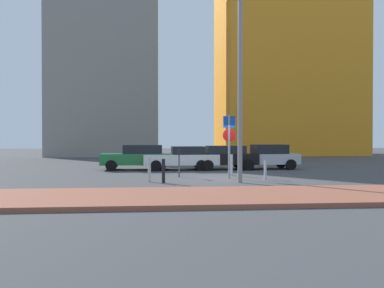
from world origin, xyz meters
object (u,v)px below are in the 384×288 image
(parked_car_black, at_px, (223,157))
(parking_sign_post, at_px, (229,139))
(parking_meter, at_px, (179,159))
(parked_car_silver, at_px, (265,156))
(traffic_bollard_far, at_px, (265,170))
(parked_car_green, at_px, (138,157))
(parked_car_white, at_px, (182,158))
(traffic_bollard_mid, at_px, (231,165))
(traffic_bollard_near, at_px, (163,171))
(traffic_bollard_edge, at_px, (149,170))
(street_lamp, at_px, (240,73))

(parked_car_black, distance_m, parking_sign_post, 5.54)
(parking_meter, bearing_deg, parked_car_black, 56.61)
(parked_car_black, bearing_deg, parking_meter, -123.39)
(parked_car_silver, xyz_separation_m, traffic_bollard_far, (-1.71, -5.99, -0.35))
(parked_car_silver, height_order, traffic_bollard_far, parked_car_silver)
(parked_car_green, height_order, parking_sign_post, parking_sign_post)
(parked_car_white, xyz_separation_m, traffic_bollard_mid, (2.24, -3.84, -0.20))
(parking_meter, relative_size, traffic_bollard_far, 1.60)
(parked_car_white, xyz_separation_m, parking_sign_post, (1.87, -5.24, 1.13))
(traffic_bollard_far, bearing_deg, traffic_bollard_mid, 122.75)
(traffic_bollard_near, bearing_deg, parked_car_white, 79.72)
(traffic_bollard_far, bearing_deg, parked_car_silver, 74.05)
(parking_sign_post, relative_size, traffic_bollard_near, 2.91)
(parking_sign_post, height_order, traffic_bollard_edge, parking_sign_post)
(parked_car_black, bearing_deg, traffic_bollard_mid, -94.05)
(traffic_bollard_edge, bearing_deg, parking_sign_post, 15.72)
(parked_car_black, bearing_deg, traffic_bollard_edge, -124.01)
(parked_car_silver, bearing_deg, parking_meter, -140.76)
(street_lamp, height_order, traffic_bollard_near, street_lamp)
(traffic_bollard_near, bearing_deg, parking_sign_post, 25.34)
(parked_car_silver, relative_size, traffic_bollard_near, 4.16)
(parked_car_black, distance_m, parked_car_silver, 2.65)
(traffic_bollard_mid, bearing_deg, parking_sign_post, -104.72)
(traffic_bollard_near, bearing_deg, street_lamp, -3.16)
(traffic_bollard_mid, bearing_deg, traffic_bollard_edge, -148.97)
(parking_sign_post, xyz_separation_m, traffic_bollard_mid, (0.37, 1.40, -1.33))
(street_lamp, height_order, traffic_bollard_far, street_lamp)
(traffic_bollard_mid, bearing_deg, parked_car_black, 85.95)
(parking_sign_post, distance_m, traffic_bollard_far, 2.20)
(traffic_bollard_edge, bearing_deg, parking_meter, 54.62)
(parked_car_white, distance_m, parked_car_black, 2.53)
(parking_sign_post, xyz_separation_m, street_lamp, (0.16, -1.64, 2.80))
(parked_car_silver, distance_m, traffic_bollard_mid, 5.04)
(street_lamp, relative_size, traffic_bollard_edge, 7.48)
(parked_car_white, bearing_deg, street_lamp, -73.55)
(parked_car_black, bearing_deg, traffic_bollard_far, -80.96)
(parked_car_green, height_order, traffic_bollard_mid, parked_car_green)
(parked_car_black, distance_m, street_lamp, 8.06)
(traffic_bollard_edge, bearing_deg, traffic_bollard_mid, 31.03)
(traffic_bollard_near, bearing_deg, parked_car_silver, 47.45)
(parked_car_silver, distance_m, parking_sign_post, 6.50)
(traffic_bollard_near, xyz_separation_m, traffic_bollard_edge, (-0.61, 0.42, 0.03))
(parked_car_green, bearing_deg, traffic_bollard_near, -78.32)
(parked_car_silver, relative_size, parking_meter, 3.09)
(parked_car_silver, height_order, parking_meter, parked_car_silver)
(parking_sign_post, height_order, traffic_bollard_near, parking_sign_post)
(traffic_bollard_edge, bearing_deg, parked_car_silver, 43.07)
(parked_car_black, xyz_separation_m, traffic_bollard_far, (0.94, -5.89, -0.35))
(parked_car_black, xyz_separation_m, traffic_bollard_near, (-3.74, -6.86, -0.27))
(street_lamp, distance_m, traffic_bollard_near, 5.28)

